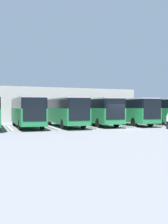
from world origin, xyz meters
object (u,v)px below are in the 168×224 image
Objects in this scene: pedestrian at (168,121)px; bus_1 at (154,110)px; bus_4 at (65,111)px; bus_5 at (27,111)px; bus_3 at (96,111)px; bus_2 at (128,110)px.

bus_1 is at bearing 120.09° from pedestrian.
bus_5 is (4.15, -0.59, 0.00)m from bus_4.
bus_3 is 1.00× the size of bus_4.
bus_4 is 1.00× the size of bus_5.
bus_5 is at bearing -153.10° from pedestrian.
bus_1 is at bearing -169.44° from bus_2.
bus_1 is 8.44m from pedestrian.
bus_3 is at bearing -176.25° from bus_5.
bus_2 is at bearing -178.44° from bus_5.
bus_3 is (4.15, -0.59, 0.00)m from bus_2.
bus_4 is (8.30, -0.22, 0.00)m from bus_2.
bus_1 and bus_5 have the same top height.
bus_1 is 1.00× the size of bus_4.
bus_3 is 8.30m from bus_5.
bus_2 is 7.05m from pedestrian.
bus_2 is at bearing 149.78° from pedestrian.
pedestrian is at bearing 153.51° from bus_5.
pedestrian is (4.02, 7.36, -0.94)m from bus_1.
bus_4 is at bearing 3.78° from bus_2.
bus_2 and bus_5 have the same top height.
bus_2 is 1.00× the size of bus_3.
bus_5 is 6.74× the size of pedestrian.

